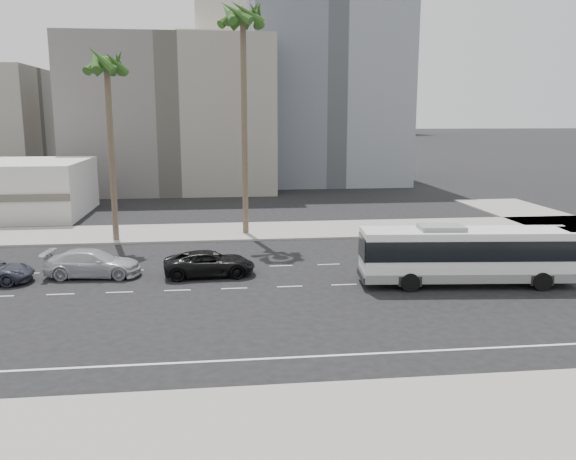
{
  "coord_description": "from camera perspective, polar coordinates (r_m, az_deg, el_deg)",
  "views": [
    {
      "loc": [
        -6.74,
        -30.71,
        9.18
      ],
      "look_at": [
        -2.62,
        4.0,
        2.35
      ],
      "focal_mm": 36.98,
      "sensor_mm": 36.0,
      "label": 1
    }
  ],
  "objects": [
    {
      "name": "palm_mid",
      "position": [
        44.5,
        -17.04,
        14.67
      ],
      "size": [
        4.44,
        4.44,
        13.73
      ],
      "rotation": [
        0.0,
        0.0,
        0.22
      ],
      "color": "brown",
      "rests_on": "ground"
    },
    {
      "name": "car_a",
      "position": [
        34.57,
        -7.55,
        -3.2
      ],
      "size": [
        2.68,
        5.34,
        1.45
      ],
      "primitive_type": "imported",
      "rotation": [
        0.0,
        0.0,
        1.62
      ],
      "color": "black",
      "rests_on": "ground"
    },
    {
      "name": "ground",
      "position": [
        32.75,
        5.4,
        -5.28
      ],
      "size": [
        700.0,
        700.0,
        0.0
      ],
      "primitive_type": "plane",
      "color": "black",
      "rests_on": "ground"
    },
    {
      "name": "midrise_gray_center",
      "position": [
        84.1,
        3.43,
        13.64
      ],
      "size": [
        20.0,
        20.0,
        26.0
      ],
      "primitive_type": "cube",
      "color": "slate",
      "rests_on": "ground"
    },
    {
      "name": "civic_tower",
      "position": [
        282.31,
        -6.03,
        17.03
      ],
      "size": [
        42.0,
        42.0,
        129.0
      ],
      "color": "beige",
      "rests_on": "ground"
    },
    {
      "name": "car_b",
      "position": [
        35.86,
        -18.24,
        -3.06
      ],
      "size": [
        2.63,
        5.56,
        1.57
      ],
      "primitive_type": "imported",
      "rotation": [
        0.0,
        0.0,
        1.49
      ],
      "color": "#B5B5BD",
      "rests_on": "ground"
    },
    {
      "name": "sidewalk_north",
      "position": [
        47.58,
        1.5,
        0.02
      ],
      "size": [
        120.0,
        7.0,
        0.15
      ],
      "primitive_type": "cube",
      "color": "gray",
      "rests_on": "ground"
    },
    {
      "name": "city_bus",
      "position": [
        33.7,
        16.86,
        -2.18
      ],
      "size": [
        11.73,
        3.66,
        3.32
      ],
      "rotation": [
        0.0,
        0.0,
        -0.09
      ],
      "color": "white",
      "rests_on": "ground"
    },
    {
      "name": "midrise_beige_west",
      "position": [
        75.89,
        -10.94,
        10.72
      ],
      "size": [
        24.0,
        18.0,
        18.0
      ],
      "primitive_type": "cube",
      "color": "slate",
      "rests_on": "ground"
    },
    {
      "name": "palm_near",
      "position": [
        45.74,
        -4.36,
        19.34
      ],
      "size": [
        5.18,
        5.18,
        17.44
      ],
      "rotation": [
        0.0,
        0.0,
        -0.25
      ],
      "color": "brown",
      "rests_on": "ground"
    },
    {
      "name": "highrise_far",
      "position": [
        301.39,
        8.28,
        14.91
      ],
      "size": [
        22.0,
        22.0,
        60.0
      ],
      "primitive_type": "cube",
      "color": "slate",
      "rests_on": "ground"
    },
    {
      "name": "highrise_right",
      "position": [
        267.05,
        4.63,
        16.57
      ],
      "size": [
        26.0,
        26.0,
        70.0
      ],
      "primitive_type": "cube",
      "color": "slate",
      "rests_on": "ground"
    },
    {
      "name": "sidewalk_south",
      "position": [
        18.97,
        15.76,
        -18.09
      ],
      "size": [
        120.0,
        7.0,
        0.15
      ],
      "primitive_type": "cube",
      "color": "gray",
      "rests_on": "ground"
    }
  ]
}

